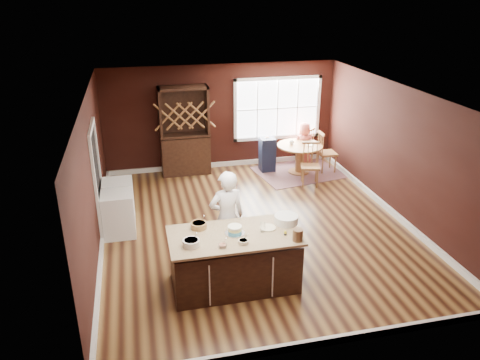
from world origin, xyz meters
name	(u,v)px	position (x,y,z in m)	size (l,w,h in m)	color
room_shell	(256,164)	(0.00, 0.00, 1.35)	(7.00, 7.00, 7.00)	brown
window	(277,108)	(1.50, 3.47, 1.50)	(2.36, 0.10, 1.66)	white
doorway	(98,181)	(-2.97, 0.60, 1.02)	(0.08, 1.26, 2.13)	white
kitchen_island	(234,261)	(-0.82, -1.83, 0.44)	(2.04, 1.07, 0.92)	black
dining_table	(300,153)	(1.85, 2.58, 0.53)	(1.15, 1.15, 0.75)	brown
baker	(227,218)	(-0.79, -1.11, 0.85)	(0.62, 0.41, 1.69)	white
layer_cake	(235,230)	(-0.81, -1.80, 0.98)	(0.31, 0.31, 0.13)	white
bowl_blue	(191,243)	(-1.52, -2.02, 0.97)	(0.26, 0.26, 0.10)	white
bowl_yellow	(199,225)	(-1.33, -1.50, 0.97)	(0.26, 0.26, 0.10)	olive
bowl_pink	(223,246)	(-1.07, -2.16, 0.94)	(0.14, 0.14, 0.05)	silver
bowl_olive	(243,242)	(-0.75, -2.13, 0.95)	(0.16, 0.16, 0.06)	#EAE5C3
drinking_glass	(263,227)	(-0.37, -1.85, 1.00)	(0.08, 0.08, 0.17)	silver
dinner_plate	(268,228)	(-0.26, -1.75, 0.93)	(0.26, 0.26, 0.02)	#FDF1C8
white_tub	(286,219)	(0.08, -1.65, 0.99)	(0.39, 0.39, 0.13)	white
stoneware_crock	(298,235)	(0.07, -2.23, 1.02)	(0.16, 0.16, 0.19)	#4F3528
toy_figurine	(285,233)	(-0.05, -2.03, 0.96)	(0.05, 0.05, 0.08)	yellow
rug	(299,172)	(1.85, 2.58, 0.01)	(2.09, 1.62, 0.01)	brown
chair_east	(327,151)	(2.58, 2.53, 0.54)	(0.45, 0.43, 1.08)	brown
chair_south	(310,165)	(1.83, 1.75, 0.53)	(0.44, 0.42, 1.05)	olive
chair_north	(304,145)	(2.26, 3.34, 0.48)	(0.41, 0.39, 0.97)	brown
seated_woman	(304,144)	(2.13, 3.05, 0.59)	(0.58, 0.38, 1.19)	#C85D53
high_chair	(267,154)	(1.09, 2.91, 0.46)	(0.37, 0.37, 0.92)	black
toddler	(268,141)	(1.10, 2.93, 0.81)	(0.18, 0.14, 0.26)	#8CA5BF
table_plate	(310,145)	(2.09, 2.52, 0.76)	(0.19, 0.19, 0.01)	beige
table_cup	(292,143)	(1.65, 2.68, 0.80)	(0.12, 0.12, 0.10)	white
hutch	(185,131)	(-0.99, 3.22, 1.12)	(1.22, 0.51, 2.24)	black
washer	(119,214)	(-2.64, 0.28, 0.43)	(0.60, 0.58, 0.87)	white
dryer	(119,201)	(-2.64, 0.92, 0.43)	(0.59, 0.58, 0.86)	silver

